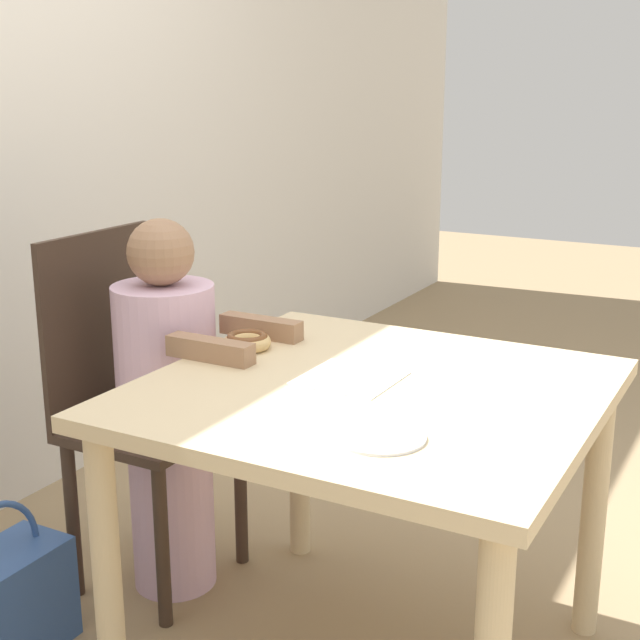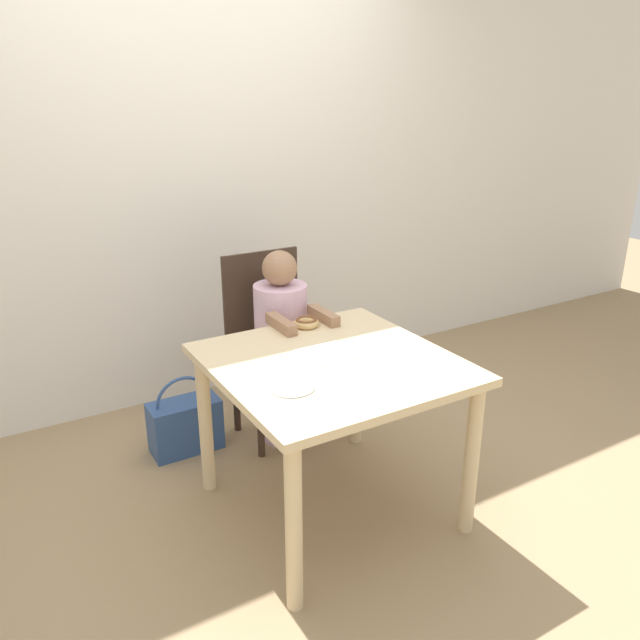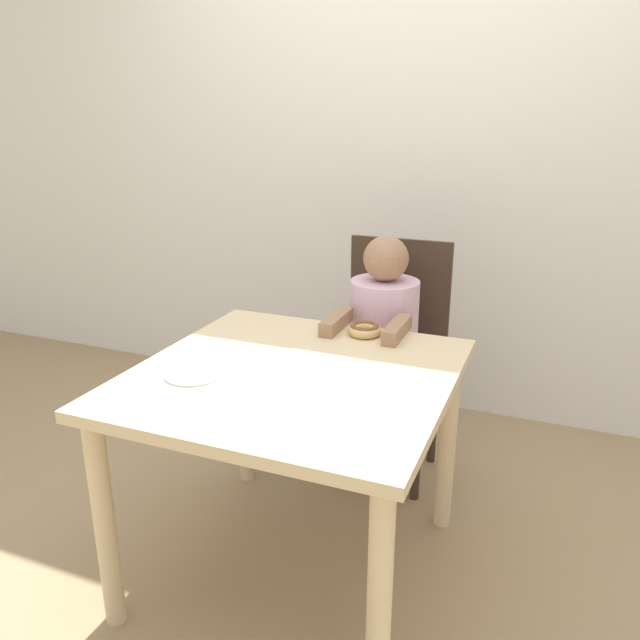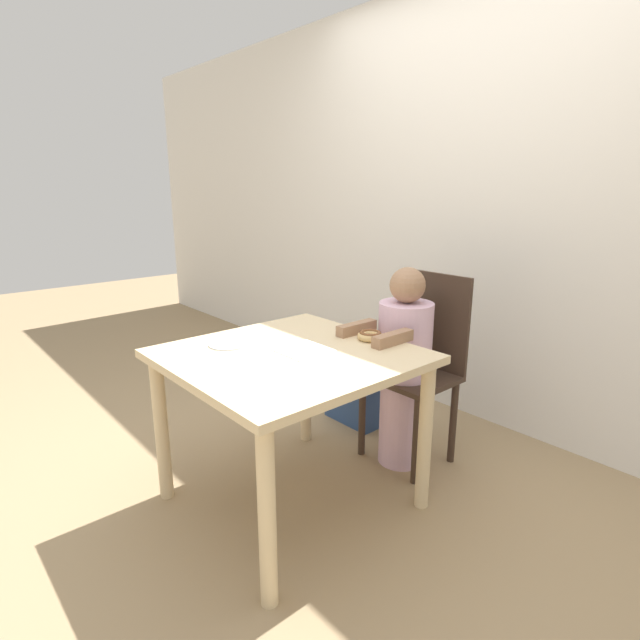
# 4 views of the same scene
# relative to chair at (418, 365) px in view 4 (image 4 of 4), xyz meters

# --- Properties ---
(ground_plane) EXTENTS (12.00, 12.00, 0.00)m
(ground_plane) POSITION_rel_chair_xyz_m (-0.09, -0.74, -0.50)
(ground_plane) COLOR #997F5B
(wall_back) EXTENTS (8.00, 0.05, 2.50)m
(wall_back) POSITION_rel_chair_xyz_m (-0.09, 0.67, 0.75)
(wall_back) COLOR silver
(wall_back) RESTS_ON ground_plane
(dining_table) EXTENTS (0.92, 0.94, 0.70)m
(dining_table) POSITION_rel_chair_xyz_m (-0.09, -0.74, 0.11)
(dining_table) COLOR beige
(dining_table) RESTS_ON ground_plane
(chair) EXTENTS (0.42, 0.36, 0.96)m
(chair) POSITION_rel_chair_xyz_m (0.00, 0.00, 0.00)
(chair) COLOR #38281E
(chair) RESTS_ON ground_plane
(child_figure) EXTENTS (0.27, 0.46, 1.01)m
(child_figure) POSITION_rel_chair_xyz_m (0.00, -0.11, 0.00)
(child_figure) COLOR silver
(child_figure) RESTS_ON ground_plane
(donut) EXTENTS (0.12, 0.12, 0.04)m
(donut) POSITION_rel_chair_xyz_m (0.00, -0.36, 0.23)
(donut) COLOR #DBB270
(donut) RESTS_ON dining_table
(napkin) EXTENTS (0.21, 0.21, 0.00)m
(napkin) POSITION_rel_chair_xyz_m (-0.08, -0.68, 0.21)
(napkin) COLOR white
(napkin) RESTS_ON dining_table
(handbag) EXTENTS (0.35, 0.17, 0.40)m
(handbag) POSITION_rel_chair_xyz_m (-0.48, 0.04, -0.35)
(handbag) COLOR #2D4C84
(handbag) RESTS_ON ground_plane
(plate) EXTENTS (0.17, 0.17, 0.01)m
(plate) POSITION_rel_chair_xyz_m (-0.35, -0.88, 0.21)
(plate) COLOR silver
(plate) RESTS_ON dining_table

